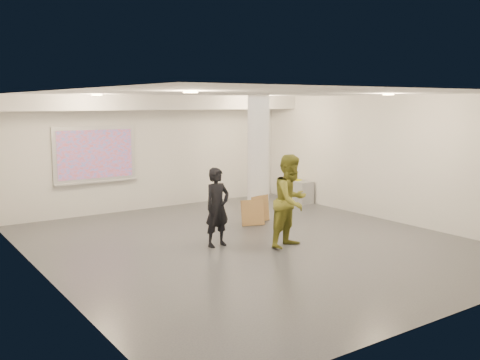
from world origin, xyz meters
TOP-DOWN VIEW (x-y plane):
  - floor at (0.00, 0.00)m, footprint 8.00×9.00m
  - ceiling at (0.00, 0.00)m, footprint 8.00×9.00m
  - wall_back at (0.00, 4.50)m, footprint 8.00×0.01m
  - wall_front at (0.00, -4.50)m, footprint 8.00×0.01m
  - wall_left at (-4.00, 0.00)m, footprint 0.01×9.00m
  - wall_right at (4.00, 0.00)m, footprint 0.01×9.00m
  - soffit_band at (0.00, 3.95)m, footprint 8.00×1.10m
  - downlight_nw at (-2.20, 2.50)m, footprint 0.22×0.22m
  - downlight_ne at (2.20, 2.50)m, footprint 0.22×0.22m
  - downlight_sw at (-2.20, -1.50)m, footprint 0.22×0.22m
  - downlight_se at (2.20, -1.50)m, footprint 0.22×0.22m
  - column at (1.50, 1.80)m, footprint 0.52×0.52m
  - projection_screen at (-1.60, 4.45)m, footprint 2.10×0.13m
  - credenza at (3.72, 2.98)m, footprint 0.45×1.07m
  - postit_pad at (3.70, 2.98)m, footprint 0.27×0.32m
  - cardboard_back at (1.34, 1.49)m, footprint 0.58×0.24m
  - cardboard_front at (0.97, 1.29)m, footprint 0.57×0.32m
  - woman at (-0.67, 0.22)m, footprint 0.61×0.44m
  - man at (0.51, -0.62)m, footprint 1.04×0.91m

SIDE VIEW (x-z plane):
  - floor at x=0.00m, z-range -0.01..0.01m
  - cardboard_front at x=0.97m, z-range 0.00..0.60m
  - credenza at x=3.72m, z-range 0.00..0.62m
  - cardboard_back at x=1.34m, z-range 0.00..0.63m
  - postit_pad at x=3.70m, z-range 0.62..0.65m
  - woman at x=-0.67m, z-range 0.00..1.57m
  - man at x=0.51m, z-range 0.00..1.83m
  - wall_back at x=0.00m, z-range 0.00..3.00m
  - wall_front at x=0.00m, z-range 0.00..3.00m
  - wall_left at x=-4.00m, z-range 0.00..3.00m
  - wall_right at x=4.00m, z-range 0.00..3.00m
  - column at x=1.50m, z-range 0.00..3.00m
  - projection_screen at x=-1.60m, z-range 0.82..2.24m
  - soffit_band at x=0.00m, z-range 2.64..3.00m
  - downlight_nw at x=-2.20m, z-range 2.97..2.99m
  - downlight_ne at x=2.20m, z-range 2.97..2.99m
  - downlight_sw at x=-2.20m, z-range 2.97..2.99m
  - downlight_se at x=2.20m, z-range 2.97..2.99m
  - ceiling at x=0.00m, z-range 3.00..3.00m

